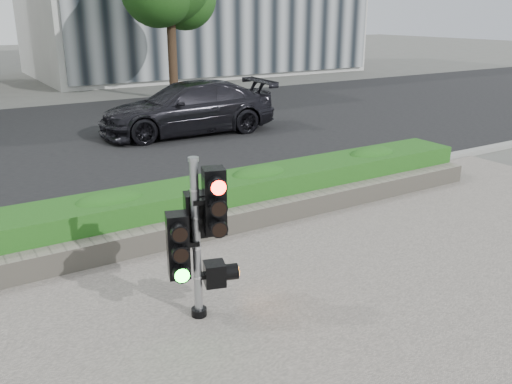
% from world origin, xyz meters
% --- Properties ---
extents(ground, '(120.00, 120.00, 0.00)m').
position_xyz_m(ground, '(0.00, 0.00, 0.00)').
color(ground, '#51514C').
rests_on(ground, ground).
extents(road, '(60.00, 13.00, 0.02)m').
position_xyz_m(road, '(0.00, 10.00, 0.01)').
color(road, black).
rests_on(road, ground).
extents(curb, '(60.00, 0.25, 0.12)m').
position_xyz_m(curb, '(0.00, 3.15, 0.06)').
color(curb, gray).
rests_on(curb, ground).
extents(stone_wall, '(12.00, 0.32, 0.34)m').
position_xyz_m(stone_wall, '(0.00, 1.90, 0.20)').
color(stone_wall, gray).
rests_on(stone_wall, sidewalk).
extents(hedge, '(12.00, 1.00, 0.68)m').
position_xyz_m(hedge, '(0.00, 2.55, 0.37)').
color(hedge, green).
rests_on(hedge, sidewalk).
extents(traffic_signal, '(0.71, 0.58, 1.93)m').
position_xyz_m(traffic_signal, '(-0.99, -0.13, 1.10)').
color(traffic_signal, black).
rests_on(traffic_signal, sidewalk).
extents(car_dark, '(5.26, 2.40, 1.49)m').
position_xyz_m(car_dark, '(3.19, 9.16, 0.77)').
color(car_dark, black).
rests_on(car_dark, road).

